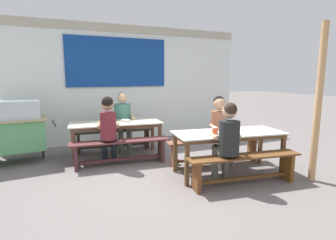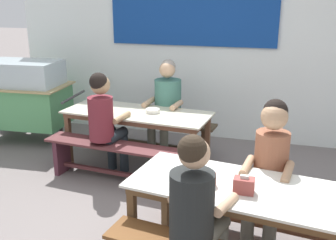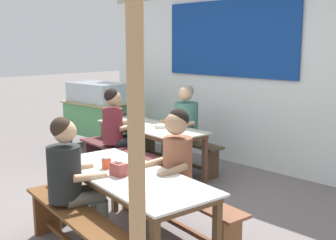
{
  "view_description": "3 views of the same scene",
  "coord_description": "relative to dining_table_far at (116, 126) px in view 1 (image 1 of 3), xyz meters",
  "views": [
    {
      "loc": [
        -1.77,
        -4.08,
        1.65
      ],
      "look_at": [
        0.17,
        0.43,
        0.84
      ],
      "focal_mm": 28.29,
      "sensor_mm": 36.0,
      "label": 1
    },
    {
      "loc": [
        1.05,
        -3.26,
        2.11
      ],
      "look_at": [
        -0.13,
        0.78,
        0.79
      ],
      "focal_mm": 42.49,
      "sensor_mm": 36.0,
      "label": 2
    },
    {
      "loc": [
        3.73,
        -2.82,
        1.91
      ],
      "look_at": [
        0.05,
        0.85,
        0.95
      ],
      "focal_mm": 44.26,
      "sensor_mm": 36.0,
      "label": 3
    }
  ],
  "objects": [
    {
      "name": "ground_plane",
      "position": [
        0.65,
        -1.19,
        -0.65
      ],
      "size": [
        40.0,
        40.0,
        0.0
      ],
      "primitive_type": "plane",
      "color": "slate"
    },
    {
      "name": "backdrop_wall",
      "position": [
        0.64,
        1.42,
        0.87
      ],
      "size": [
        6.17,
        0.23,
        2.9
      ],
      "color": "white",
      "rests_on": "ground_plane"
    },
    {
      "name": "dining_table_far",
      "position": [
        0.0,
        0.0,
        0.0
      ],
      "size": [
        1.88,
        0.87,
        0.73
      ],
      "color": "beige",
      "rests_on": "ground_plane"
    },
    {
      "name": "dining_table_near",
      "position": [
        1.54,
        -1.67,
        0.0
      ],
      "size": [
        1.94,
        0.99,
        0.73
      ],
      "color": "silver",
      "rests_on": "ground_plane"
    },
    {
      "name": "bench_far_back",
      "position": [
        0.05,
        0.52,
        -0.33
      ],
      "size": [
        1.76,
        0.44,
        0.47
      ],
      "color": "#473A27",
      "rests_on": "ground_plane"
    },
    {
      "name": "bench_far_front",
      "position": [
        -0.05,
        -0.52,
        -0.33
      ],
      "size": [
        1.85,
        0.48,
        0.47
      ],
      "color": "#53292A",
      "rests_on": "ground_plane"
    },
    {
      "name": "bench_near_back",
      "position": [
        1.61,
        -1.16,
        -0.33
      ],
      "size": [
        1.86,
        0.52,
        0.47
      ],
      "color": "brown",
      "rests_on": "ground_plane"
    },
    {
      "name": "bench_near_front",
      "position": [
        1.47,
        -2.18,
        -0.33
      ],
      "size": [
        1.82,
        0.54,
        0.47
      ],
      "color": "brown",
      "rests_on": "ground_plane"
    },
    {
      "name": "food_cart",
      "position": [
        -1.94,
        0.44,
        0.04
      ],
      "size": [
        1.63,
        0.92,
        1.2
      ],
      "color": "#549E61",
      "rests_on": "ground_plane"
    },
    {
      "name": "person_right_near_table",
      "position": [
        1.66,
        -1.25,
        0.1
      ],
      "size": [
        0.44,
        0.57,
        1.3
      ],
      "color": "#6B685B",
      "rests_on": "ground_plane"
    },
    {
      "name": "person_left_back_turned",
      "position": [
        -0.24,
        -0.43,
        0.1
      ],
      "size": [
        0.45,
        0.52,
        1.3
      ],
      "color": "#202930",
      "rests_on": "ground_plane"
    },
    {
      "name": "person_center_facing",
      "position": [
        0.25,
        0.44,
        0.1
      ],
      "size": [
        0.5,
        0.58,
        1.32
      ],
      "color": "#626758",
      "rests_on": "ground_plane"
    },
    {
      "name": "person_near_front",
      "position": [
        1.21,
        -2.08,
        0.08
      ],
      "size": [
        0.48,
        0.54,
        1.28
      ],
      "color": "#64655A",
      "rests_on": "ground_plane"
    },
    {
      "name": "tissue_box",
      "position": [
        1.5,
        -1.77,
        0.13
      ],
      "size": [
        0.15,
        0.1,
        0.14
      ],
      "color": "#96413B",
      "rests_on": "dining_table_near"
    },
    {
      "name": "condiment_jar",
      "position": [
        1.23,
        -1.71,
        0.13
      ],
      "size": [
        0.09,
        0.09,
        0.11
      ],
      "color": "#E04C2B",
      "rests_on": "dining_table_near"
    },
    {
      "name": "soup_bowl",
      "position": [
        0.2,
        0.02,
        0.09
      ],
      "size": [
        0.18,
        0.18,
        0.05
      ],
      "primitive_type": "cylinder",
      "color": "silver",
      "rests_on": "dining_table_far"
    },
    {
      "name": "wooden_support_post",
      "position": [
        2.58,
        -2.47,
        0.57
      ],
      "size": [
        0.1,
        0.1,
        2.45
      ],
      "primitive_type": "cylinder",
      "color": "tan",
      "rests_on": "ground_plane"
    }
  ]
}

